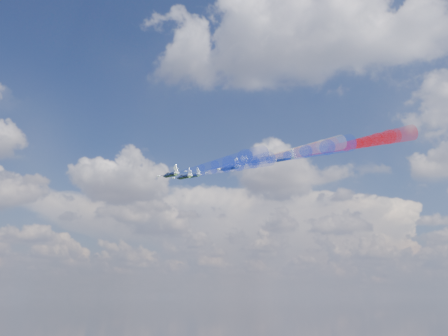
% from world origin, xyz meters
% --- Properties ---
extents(jet_lead, '(15.74, 15.59, 6.95)m').
position_xyz_m(jet_lead, '(7.38, 10.64, 164.49)').
color(jet_lead, black).
extents(trail_lead, '(36.45, 32.32, 9.40)m').
position_xyz_m(trail_lead, '(28.15, -6.97, 161.73)').
color(trail_lead, white).
extents(jet_inner_left, '(15.74, 15.59, 6.95)m').
position_xyz_m(jet_inner_left, '(11.19, -7.03, 159.83)').
color(jet_inner_left, black).
extents(trail_inner_left, '(36.45, 32.32, 9.40)m').
position_xyz_m(trail_inner_left, '(31.96, -24.64, 157.08)').
color(trail_inner_left, '#1B35E6').
extents(jet_inner_right, '(15.74, 15.59, 6.95)m').
position_xyz_m(jet_inner_right, '(25.78, 10.79, 167.50)').
color(jet_inner_right, black).
extents(trail_inner_right, '(36.45, 32.32, 9.40)m').
position_xyz_m(trail_inner_right, '(46.55, -6.82, 164.75)').
color(trail_inner_right, red).
extents(jet_outer_left, '(15.74, 15.59, 6.95)m').
position_xyz_m(jet_outer_left, '(13.12, -22.33, 156.98)').
color(jet_outer_left, black).
extents(trail_outer_left, '(36.45, 32.32, 9.40)m').
position_xyz_m(trail_outer_left, '(33.89, -39.93, 154.22)').
color(trail_outer_left, '#1B35E6').
extents(jet_center_third, '(15.74, 15.59, 6.95)m').
position_xyz_m(jet_center_third, '(29.26, -5.08, 163.05)').
color(jet_center_third, black).
extents(trail_center_third, '(36.45, 32.32, 9.40)m').
position_xyz_m(trail_center_third, '(50.04, -22.69, 160.30)').
color(trail_center_third, white).
extents(jet_outer_right, '(15.74, 15.59, 6.95)m').
position_xyz_m(jet_outer_right, '(42.87, 11.08, 168.39)').
color(jet_outer_right, black).
extents(trail_outer_right, '(36.45, 32.32, 9.40)m').
position_xyz_m(trail_outer_right, '(63.64, -6.53, 165.63)').
color(trail_outer_right, red).
extents(jet_rear_left, '(15.74, 15.59, 6.95)m').
position_xyz_m(jet_rear_left, '(32.84, -23.25, 157.34)').
color(jet_rear_left, black).
extents(trail_rear_left, '(36.45, 32.32, 9.40)m').
position_xyz_m(trail_rear_left, '(53.61, -40.85, 154.59)').
color(trail_rear_left, '#1B35E6').
extents(jet_rear_right, '(15.74, 15.59, 6.95)m').
position_xyz_m(jet_rear_right, '(46.19, -8.77, 162.72)').
color(jet_rear_right, black).
extents(trail_rear_right, '(36.45, 32.32, 9.40)m').
position_xyz_m(trail_rear_right, '(66.97, -26.38, 159.97)').
color(trail_rear_right, red).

